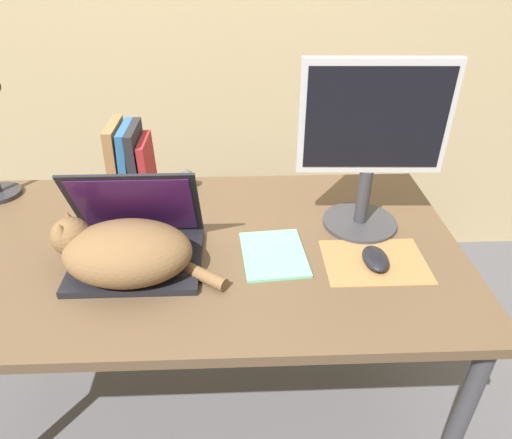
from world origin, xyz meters
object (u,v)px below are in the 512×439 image
(laptop, at_px, (137,243))
(notepad, at_px, (274,254))
(external_monitor, at_px, (372,141))
(book_row, at_px, (130,162))
(computer_mouse, at_px, (375,259))
(cat, at_px, (124,251))
(webcam, at_px, (187,177))

(laptop, height_order, notepad, laptop)
(external_monitor, bearing_deg, book_row, 162.71)
(computer_mouse, relative_size, book_row, 0.45)
(cat, distance_m, external_monitor, 0.68)
(cat, xyz_separation_m, external_monitor, (0.62, 0.20, 0.18))
(book_row, bearing_deg, webcam, 6.59)
(cat, height_order, webcam, cat)
(notepad, distance_m, webcam, 0.45)
(laptop, height_order, cat, laptop)
(cat, relative_size, computer_mouse, 4.06)
(cat, relative_size, notepad, 1.95)
(computer_mouse, xyz_separation_m, webcam, (-0.51, 0.41, 0.02))
(external_monitor, bearing_deg, laptop, -167.26)
(computer_mouse, bearing_deg, webcam, 140.87)
(external_monitor, distance_m, webcam, 0.60)
(cat, xyz_separation_m, book_row, (-0.06, 0.41, 0.04))
(laptop, relative_size, book_row, 1.38)
(laptop, height_order, book_row, laptop)
(book_row, height_order, webcam, book_row)
(book_row, bearing_deg, computer_mouse, -30.29)
(computer_mouse, bearing_deg, external_monitor, 88.99)
(cat, bearing_deg, notepad, 10.06)
(cat, height_order, book_row, book_row)
(notepad, height_order, webcam, webcam)
(external_monitor, height_order, book_row, external_monitor)
(cat, relative_size, webcam, 6.35)
(external_monitor, relative_size, webcam, 6.97)
(laptop, relative_size, webcam, 4.81)
(book_row, xyz_separation_m, notepad, (0.42, -0.35, -0.10))
(laptop, height_order, external_monitor, external_monitor)
(notepad, bearing_deg, laptop, 179.85)
(computer_mouse, height_order, notepad, computer_mouse)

